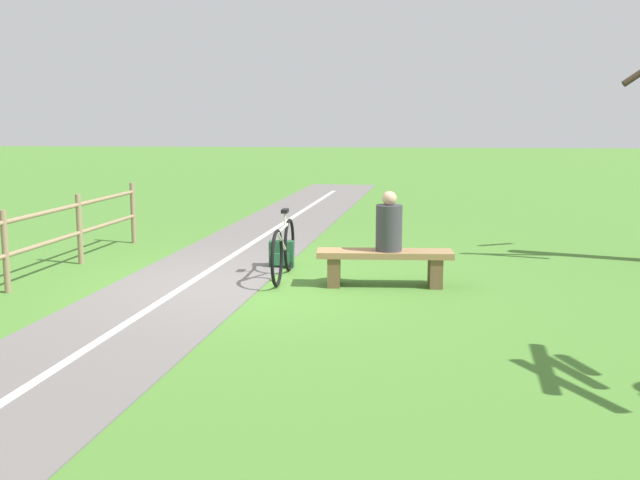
{
  "coord_description": "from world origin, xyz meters",
  "views": [
    {
      "loc": [
        -1.73,
        9.48,
        2.19
      ],
      "look_at": [
        -1.09,
        1.77,
        0.9
      ],
      "focal_mm": 42.74,
      "sensor_mm": 36.0,
      "label": 1
    }
  ],
  "objects": [
    {
      "name": "ground_plane",
      "position": [
        0.0,
        0.0,
        0.0
      ],
      "size": [
        80.0,
        80.0,
        0.0
      ],
      "primitive_type": "plane",
      "color": "#477A2D"
    },
    {
      "name": "paved_path",
      "position": [
        1.12,
        4.0,
        0.01
      ],
      "size": [
        5.27,
        36.03,
        0.02
      ],
      "primitive_type": "cube",
      "rotation": [
        0.0,
        0.0,
        -0.09
      ],
      "color": "#66605E",
      "rests_on": "ground_plane"
    },
    {
      "name": "path_centre_line",
      "position": [
        1.12,
        4.0,
        0.02
      ],
      "size": [
        3.06,
        31.87,
        0.0
      ],
      "primitive_type": "cube",
      "rotation": [
        0.0,
        0.0,
        -0.09
      ],
      "color": "silver",
      "rests_on": "paved_path"
    },
    {
      "name": "bench",
      "position": [
        -1.77,
        -0.11,
        0.32
      ],
      "size": [
        1.74,
        0.48,
        0.46
      ],
      "rotation": [
        0.0,
        0.0,
        0.03
      ],
      "color": "#937047",
      "rests_on": "ground_plane"
    },
    {
      "name": "person_seated",
      "position": [
        -1.82,
        -0.11,
        0.79
      ],
      "size": [
        0.35,
        0.35,
        0.76
      ],
      "rotation": [
        0.0,
        0.0,
        0.03
      ],
      "color": "#38383D",
      "rests_on": "bench"
    },
    {
      "name": "bicycle",
      "position": [
        -0.42,
        -0.45,
        0.39
      ],
      "size": [
        0.1,
        1.74,
        0.92
      ],
      "rotation": [
        0.0,
        0.0,
        1.54
      ],
      "color": "black",
      "rests_on": "ground_plane"
    },
    {
      "name": "backpack",
      "position": [
        -0.29,
        -1.19,
        0.19
      ],
      "size": [
        0.35,
        0.23,
        0.38
      ],
      "rotation": [
        0.0,
        0.0,
        0.02
      ],
      "color": "#1E4C2D",
      "rests_on": "ground_plane"
    }
  ]
}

